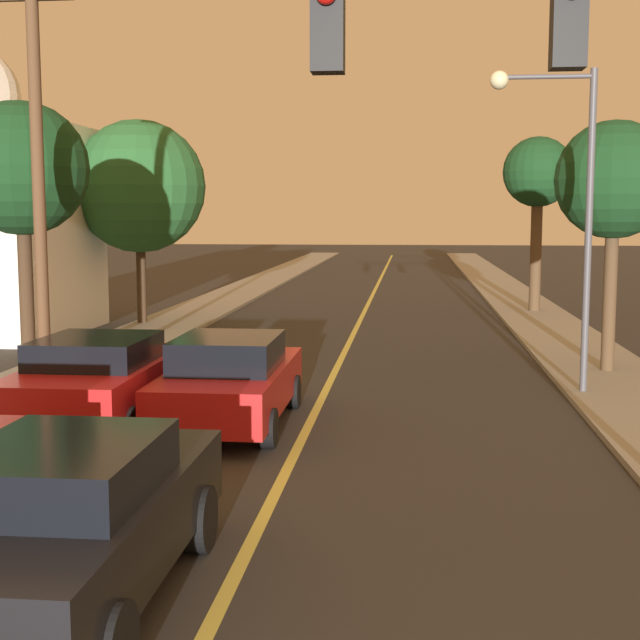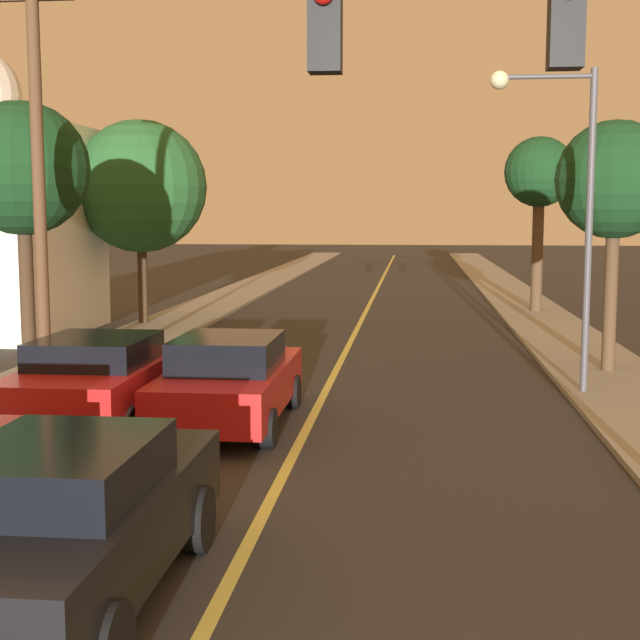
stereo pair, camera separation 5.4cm
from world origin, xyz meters
name	(u,v)px [view 2 (the right image)]	position (x,y,z in m)	size (l,w,h in m)	color
road_surface	(374,295)	(0.00, 36.00, 0.01)	(9.56, 80.00, 0.01)	#2D2B28
sidewalk_left	(241,292)	(-6.03, 36.00, 0.06)	(2.50, 80.00, 0.12)	gray
sidewalk_right	(512,295)	(6.03, 36.00, 0.06)	(2.50, 80.00, 0.12)	gray
car_near_lane_front	(68,520)	(-1.34, 4.00, 0.83)	(1.91, 4.61, 1.59)	black
car_near_lane_second	(230,380)	(-1.34, 11.13, 0.79)	(2.00, 4.61, 1.56)	red
car_outer_lane_second	(100,380)	(-3.44, 10.61, 0.84)	(2.09, 4.59, 1.59)	red
traffic_signal_mast	(603,115)	(3.53, 5.23, 4.54)	(5.13, 0.42, 6.15)	#47474C
streetlamp_right	(563,182)	(4.61, 14.22, 4.21)	(2.03, 0.36, 6.24)	#47474C
utility_pole_left	(38,176)	(-5.38, 12.93, 4.32)	(1.60, 0.24, 8.08)	#513823
tree_left_near	(140,187)	(-6.92, 24.23, 4.45)	(4.20, 4.20, 6.44)	#3D2B1C
tree_left_far	(22,170)	(-6.64, 15.01, 4.54)	(2.87, 2.87, 5.89)	#3D2B1C
tree_right_near	(615,181)	(6.11, 16.71, 4.31)	(2.59, 2.59, 5.52)	#4C3823
tree_right_far	(540,175)	(6.15, 29.10, 4.96)	(2.49, 2.49, 6.21)	#4C3823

